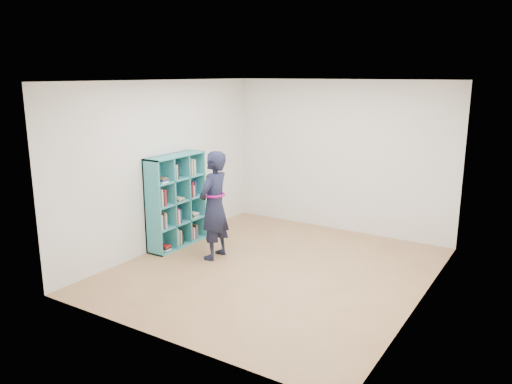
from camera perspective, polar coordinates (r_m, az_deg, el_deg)
The scene contains 9 objects.
floor at distance 7.11m, azimuth 2.08°, elevation -8.86°, with size 4.50×4.50×0.00m, color #996D45.
ceiling at distance 6.58m, azimuth 2.27°, elevation 12.58°, with size 4.50×4.50×0.00m, color white.
wall_left at distance 7.90m, azimuth -10.51°, elevation 3.02°, with size 0.02×4.50×2.60m, color silver.
wall_right at distance 6.01m, azimuth 18.91°, elevation -0.74°, with size 0.02×4.50×2.60m, color silver.
wall_back at distance 8.72m, azimuth 9.61°, elevation 4.02°, with size 4.00×0.02×2.60m, color silver.
wall_front at distance 4.97m, azimuth -10.95°, elevation -3.15°, with size 4.00×0.02×2.60m, color silver.
bookshelf at distance 7.98m, azimuth -9.22°, elevation -1.14°, with size 0.32×1.10×1.47m.
person at distance 7.34m, azimuth -4.81°, elevation -1.53°, with size 0.43×0.62×1.61m.
smartphone at distance 7.45m, azimuth -5.42°, elevation -0.47°, with size 0.04×0.11×0.14m.
Camera 1 is at (3.28, -5.71, 2.70)m, focal length 35.00 mm.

